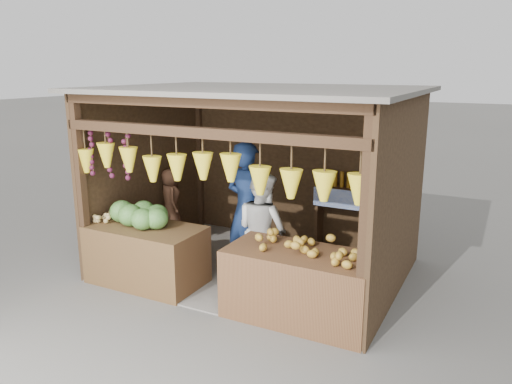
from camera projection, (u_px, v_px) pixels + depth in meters
ground at (258, 269)px, 7.42m from camera, size 80.00×80.00×0.00m
stall_structure at (254, 159)px, 6.99m from camera, size 4.30×3.30×2.66m
back_shelf at (354, 201)px, 7.85m from camera, size 1.25×0.32×1.32m
counter_left at (147, 255)px, 6.88m from camera, size 1.57×0.85×0.81m
counter_right at (300, 285)px, 5.89m from camera, size 1.75×0.85×0.84m
stool at (172, 238)px, 8.29m from camera, size 0.36×0.36×0.33m
man_standing at (247, 209)px, 7.03m from camera, size 0.81×0.64×1.95m
woman_standing at (262, 230)px, 6.71m from camera, size 0.95×0.86×1.59m
vendor_seated at (171, 199)px, 8.13m from camera, size 0.57×0.57×1.01m
melon_pile at (141, 214)px, 6.83m from camera, size 1.00×0.50×0.32m
tanfruit_pile at (106, 216)px, 7.04m from camera, size 0.34×0.40×0.13m
mango_pile at (306, 243)px, 5.75m from camera, size 1.40×0.64×0.22m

